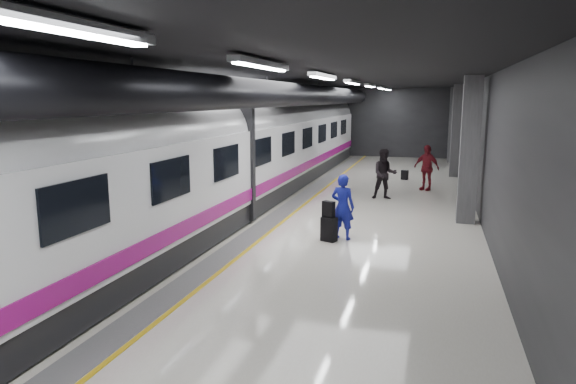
% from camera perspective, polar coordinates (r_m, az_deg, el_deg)
% --- Properties ---
extents(ground, '(40.00, 40.00, 0.00)m').
position_cam_1_polar(ground, '(15.48, 2.34, -3.93)').
color(ground, silver).
rests_on(ground, ground).
extents(platform_hall, '(10.02, 40.02, 4.51)m').
position_cam_1_polar(platform_hall, '(16.00, 2.24, 9.35)').
color(platform_hall, black).
rests_on(platform_hall, ground).
extents(train, '(3.05, 38.00, 4.05)m').
position_cam_1_polar(train, '(16.17, -8.89, 4.03)').
color(train, black).
rests_on(train, ground).
extents(traveler_main, '(0.73, 0.55, 1.81)m').
position_cam_1_polar(traveler_main, '(14.08, 6.10, -1.64)').
color(traveler_main, '#1A17B1').
rests_on(traveler_main, ground).
extents(suitcase_main, '(0.47, 0.38, 0.66)m').
position_cam_1_polar(suitcase_main, '(13.95, 4.58, -4.15)').
color(suitcase_main, black).
rests_on(suitcase_main, ground).
extents(shoulder_bag, '(0.37, 0.29, 0.44)m').
position_cam_1_polar(shoulder_bag, '(13.85, 4.52, -1.92)').
color(shoulder_bag, black).
rests_on(shoulder_bag, suitcase_main).
extents(traveler_far_a, '(1.08, 0.92, 1.94)m').
position_cam_1_polar(traveler_far_a, '(19.97, 10.69, 1.97)').
color(traveler_far_a, black).
rests_on(traveler_far_a, ground).
extents(traveler_far_b, '(1.21, 0.92, 1.91)m').
position_cam_1_polar(traveler_far_b, '(22.34, 15.13, 2.63)').
color(traveler_far_b, maroon).
rests_on(traveler_far_b, ground).
extents(suitcase_far, '(0.35, 0.28, 0.45)m').
position_cam_1_polar(suitcase_far, '(25.09, 12.83, 1.86)').
color(suitcase_far, black).
rests_on(suitcase_far, ground).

